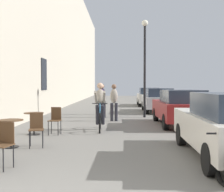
% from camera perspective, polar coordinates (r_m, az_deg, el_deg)
% --- Properties ---
extents(building_facade_left, '(0.54, 68.00, 11.50)m').
position_cam_1_polar(building_facade_left, '(17.94, -13.15, 15.33)').
color(building_facade_left, '#B7AD99').
rests_on(building_facade_left, ground_plane).
extents(cafe_chair_near_toward_street, '(0.46, 0.46, 0.89)m').
position_cam_1_polar(cafe_chair_near_toward_street, '(6.13, -20.36, -8.32)').
color(cafe_chair_near_toward_street, black).
rests_on(cafe_chair_near_toward_street, ground_plane).
extents(cafe_table_mid, '(0.64, 0.64, 0.72)m').
position_cam_1_polar(cafe_table_mid, '(8.10, -19.09, -5.77)').
color(cafe_table_mid, black).
rests_on(cafe_table_mid, ground_plane).
extents(cafe_chair_mid_toward_street, '(0.46, 0.46, 0.89)m').
position_cam_1_polar(cafe_chair_mid_toward_street, '(7.97, -14.49, -5.88)').
color(cafe_chair_mid_toward_street, black).
rests_on(cafe_chair_mid_toward_street, ground_plane).
extents(cafe_table_far, '(0.64, 0.64, 0.72)m').
position_cam_1_polar(cafe_table_far, '(9.98, -14.95, -4.28)').
color(cafe_table_far, black).
rests_on(cafe_table_far, ground_plane).
extents(cafe_chair_far_toward_street, '(0.41, 0.41, 0.89)m').
position_cam_1_polar(cafe_chair_far_toward_street, '(9.88, -10.96, -4.33)').
color(cafe_chair_far_toward_street, black).
rests_on(cafe_chair_far_toward_street, ground_plane).
extents(cyclist_on_bicycle, '(0.52, 1.76, 1.74)m').
position_cam_1_polar(cyclist_on_bicycle, '(10.57, -2.33, -2.29)').
color(cyclist_on_bicycle, black).
rests_on(cyclist_on_bicycle, ground_plane).
extents(pedestrian_near, '(0.36, 0.26, 1.67)m').
position_cam_1_polar(pedestrian_near, '(13.27, 0.38, -0.84)').
color(pedestrian_near, '#26262D').
rests_on(pedestrian_near, ground_plane).
extents(pedestrian_mid, '(0.38, 0.30, 1.69)m').
position_cam_1_polar(pedestrian_mid, '(14.80, -1.91, -0.52)').
color(pedestrian_mid, '#26262D').
rests_on(pedestrian_mid, ground_plane).
extents(pedestrian_far, '(0.35, 0.26, 1.67)m').
position_cam_1_polar(pedestrian_far, '(16.22, -2.14, -0.33)').
color(pedestrian_far, '#26262D').
rests_on(pedestrian_far, ground_plane).
extents(street_lamp, '(0.32, 0.32, 4.90)m').
position_cam_1_polar(street_lamp, '(14.96, 6.39, 7.77)').
color(street_lamp, black).
rests_on(street_lamp, ground_plane).
extents(parked_car_second, '(1.74, 4.06, 1.44)m').
position_cam_1_polar(parked_car_second, '(12.13, 13.01, -2.09)').
color(parked_car_second, maroon).
rests_on(parked_car_second, ground_plane).
extents(parked_car_third, '(1.76, 4.09, 1.45)m').
position_cam_1_polar(parked_car_third, '(18.01, 8.90, -0.72)').
color(parked_car_third, '#B7B7BC').
rests_on(parked_car_third, ground_plane).
extents(parked_car_fourth, '(1.80, 4.09, 1.44)m').
position_cam_1_polar(parked_car_fourth, '(23.61, 7.10, -0.08)').
color(parked_car_fourth, beige).
rests_on(parked_car_fourth, ground_plane).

